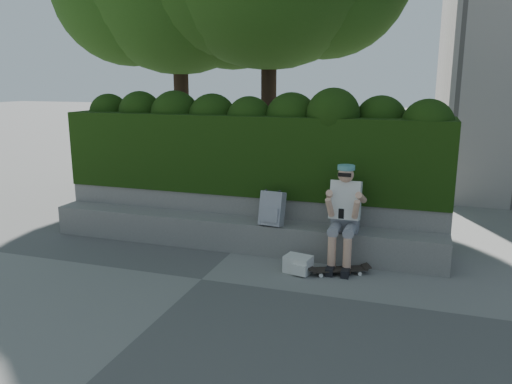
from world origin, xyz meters
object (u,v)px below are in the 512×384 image
(person, at_px, (344,212))
(backpack_ground, at_px, (298,264))
(skateboard, at_px, (339,270))
(backpack_plaid, at_px, (272,208))

(person, distance_m, backpack_ground, 0.94)
(person, height_order, skateboard, person)
(backpack_ground, bearing_deg, backpack_plaid, 145.95)
(person, xyz_separation_m, skateboard, (0.01, -0.35, -0.69))
(backpack_plaid, bearing_deg, skateboard, -14.96)
(backpack_plaid, bearing_deg, person, 3.23)
(backpack_plaid, distance_m, backpack_ground, 0.94)
(skateboard, bearing_deg, backpack_plaid, 132.29)
(person, bearing_deg, backpack_plaid, 175.47)
(skateboard, relative_size, backpack_ground, 2.16)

